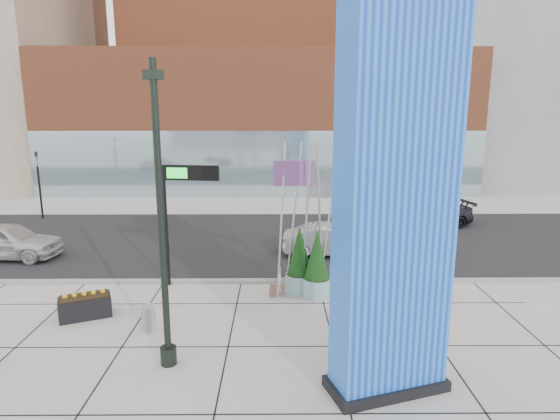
{
  "coord_description": "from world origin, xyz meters",
  "views": [
    {
      "loc": [
        2.37,
        -13.1,
        6.58
      ],
      "look_at": [
        2.49,
        2.0,
        3.31
      ],
      "focal_mm": 30.0,
      "sensor_mm": 36.0,
      "label": 1
    }
  ],
  "objects_px": {
    "blue_pylon": "(395,205)",
    "car_white_west": "(6,241)",
    "public_art_sculpture": "(303,255)",
    "car_silver_mid": "(330,241)",
    "lamp_post": "(163,249)",
    "concrete_bollard": "(149,318)",
    "overhead_street_sign": "(186,183)"
  },
  "relations": [
    {
      "from": "blue_pylon",
      "to": "car_white_west",
      "type": "xyz_separation_m",
      "value": [
        -14.7,
        10.14,
        -3.7
      ]
    },
    {
      "from": "car_white_west",
      "to": "public_art_sculpture",
      "type": "bearing_deg",
      "value": -103.08
    },
    {
      "from": "car_white_west",
      "to": "car_silver_mid",
      "type": "bearing_deg",
      "value": -84.43
    },
    {
      "from": "blue_pylon",
      "to": "lamp_post",
      "type": "relative_size",
      "value": 1.21
    },
    {
      "from": "public_art_sculpture",
      "to": "car_silver_mid",
      "type": "xyz_separation_m",
      "value": [
        1.5,
        4.4,
        -0.73
      ]
    },
    {
      "from": "lamp_post",
      "to": "car_silver_mid",
      "type": "bearing_deg",
      "value": 60.27
    },
    {
      "from": "public_art_sculpture",
      "to": "car_silver_mid",
      "type": "relative_size",
      "value": 1.28
    },
    {
      "from": "blue_pylon",
      "to": "car_silver_mid",
      "type": "distance_m",
      "value": 11.11
    },
    {
      "from": "blue_pylon",
      "to": "concrete_bollard",
      "type": "xyz_separation_m",
      "value": [
        -6.49,
        3.06,
        -4.12
      ]
    },
    {
      "from": "concrete_bollard",
      "to": "overhead_street_sign",
      "type": "bearing_deg",
      "value": 81.57
    },
    {
      "from": "concrete_bollard",
      "to": "car_silver_mid",
      "type": "relative_size",
      "value": 0.18
    },
    {
      "from": "concrete_bollard",
      "to": "car_silver_mid",
      "type": "height_order",
      "value": "car_silver_mid"
    },
    {
      "from": "car_white_west",
      "to": "blue_pylon",
      "type": "bearing_deg",
      "value": -120.18
    },
    {
      "from": "public_art_sculpture",
      "to": "overhead_street_sign",
      "type": "height_order",
      "value": "public_art_sculpture"
    },
    {
      "from": "blue_pylon",
      "to": "public_art_sculpture",
      "type": "relative_size",
      "value": 1.7
    },
    {
      "from": "blue_pylon",
      "to": "public_art_sculpture",
      "type": "bearing_deg",
      "value": 87.5
    },
    {
      "from": "overhead_street_sign",
      "to": "car_silver_mid",
      "type": "xyz_separation_m",
      "value": [
        5.78,
        3.6,
        -3.24
      ]
    },
    {
      "from": "lamp_post",
      "to": "car_white_west",
      "type": "xyz_separation_m",
      "value": [
        -9.24,
        9.0,
        -2.36
      ]
    },
    {
      "from": "blue_pylon",
      "to": "lamp_post",
      "type": "height_order",
      "value": "blue_pylon"
    },
    {
      "from": "public_art_sculpture",
      "to": "concrete_bollard",
      "type": "height_order",
      "value": "public_art_sculpture"
    },
    {
      "from": "car_white_west",
      "to": "concrete_bollard",
      "type": "bearing_deg",
      "value": -126.36
    },
    {
      "from": "overhead_street_sign",
      "to": "public_art_sculpture",
      "type": "bearing_deg",
      "value": -3.01
    },
    {
      "from": "concrete_bollard",
      "to": "overhead_street_sign",
      "type": "distance_m",
      "value": 5.21
    },
    {
      "from": "overhead_street_sign",
      "to": "car_white_west",
      "type": "bearing_deg",
      "value": 166.91
    },
    {
      "from": "concrete_bollard",
      "to": "public_art_sculpture",
      "type": "bearing_deg",
      "value": 31.54
    },
    {
      "from": "blue_pylon",
      "to": "concrete_bollard",
      "type": "distance_m",
      "value": 8.28
    },
    {
      "from": "concrete_bollard",
      "to": "car_white_west",
      "type": "height_order",
      "value": "car_white_west"
    },
    {
      "from": "public_art_sculpture",
      "to": "concrete_bollard",
      "type": "distance_m",
      "value": 5.77
    },
    {
      "from": "public_art_sculpture",
      "to": "car_white_west",
      "type": "xyz_separation_m",
      "value": [
        -13.05,
        4.11,
        -0.63
      ]
    },
    {
      "from": "blue_pylon",
      "to": "overhead_street_sign",
      "type": "height_order",
      "value": "blue_pylon"
    },
    {
      "from": "lamp_post",
      "to": "car_white_west",
      "type": "relative_size",
      "value": 1.63
    },
    {
      "from": "lamp_post",
      "to": "car_silver_mid",
      "type": "height_order",
      "value": "lamp_post"
    }
  ]
}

